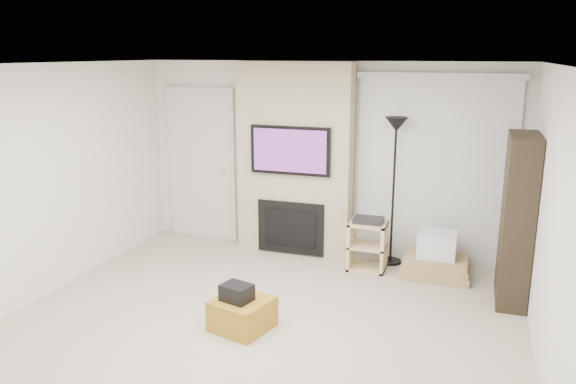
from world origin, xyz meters
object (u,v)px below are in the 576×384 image
(av_stand, at_px, (368,242))
(box_stack, at_px, (436,259))
(ottoman, at_px, (242,314))
(floor_lamp, at_px, (395,149))
(bookshelf, at_px, (517,220))

(av_stand, bearing_deg, box_stack, 4.34)
(ottoman, xyz_separation_m, floor_lamp, (1.09, 2.23, 1.31))
(ottoman, height_order, box_stack, box_stack)
(bookshelf, bearing_deg, floor_lamp, 153.90)
(ottoman, relative_size, floor_lamp, 0.27)
(box_stack, relative_size, bookshelf, 0.45)
(ottoman, distance_m, av_stand, 2.10)
(floor_lamp, bearing_deg, bookshelf, -26.10)
(floor_lamp, bearing_deg, ottoman, -115.95)
(box_stack, distance_m, bookshelf, 1.15)
(ottoman, xyz_separation_m, av_stand, (0.85, 1.92, 0.20))
(floor_lamp, distance_m, bookshelf, 1.65)
(av_stand, xyz_separation_m, bookshelf, (1.63, -0.37, 0.55))
(ottoman, bearing_deg, box_stack, 49.88)
(ottoman, distance_m, box_stack, 2.59)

